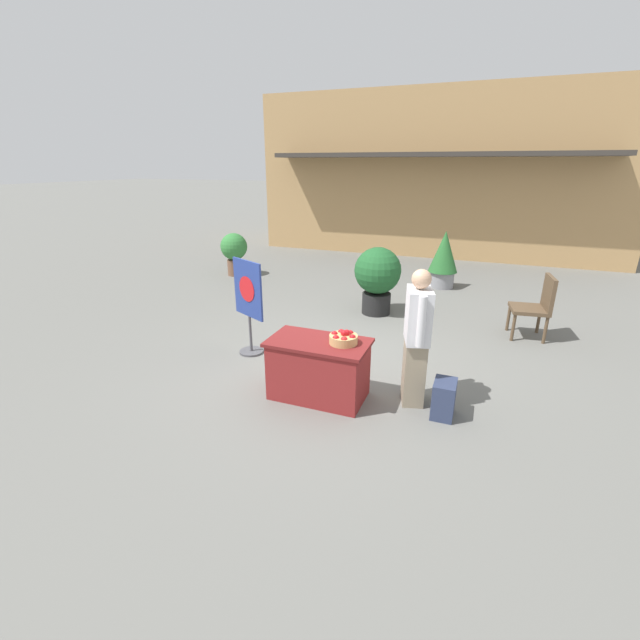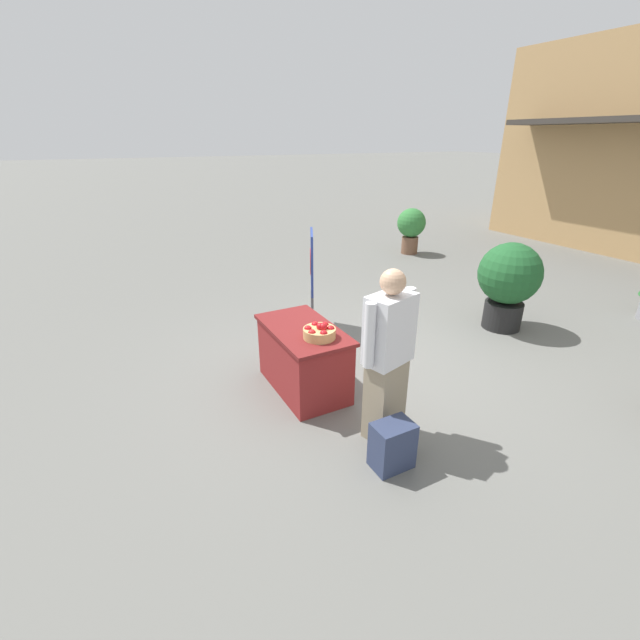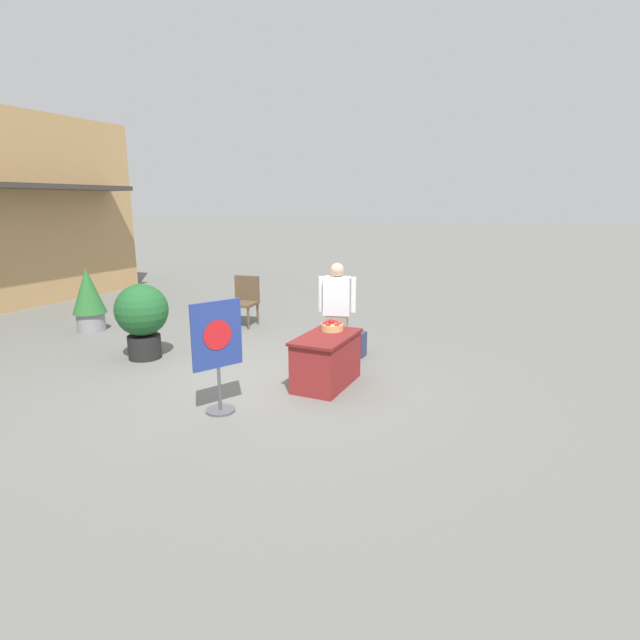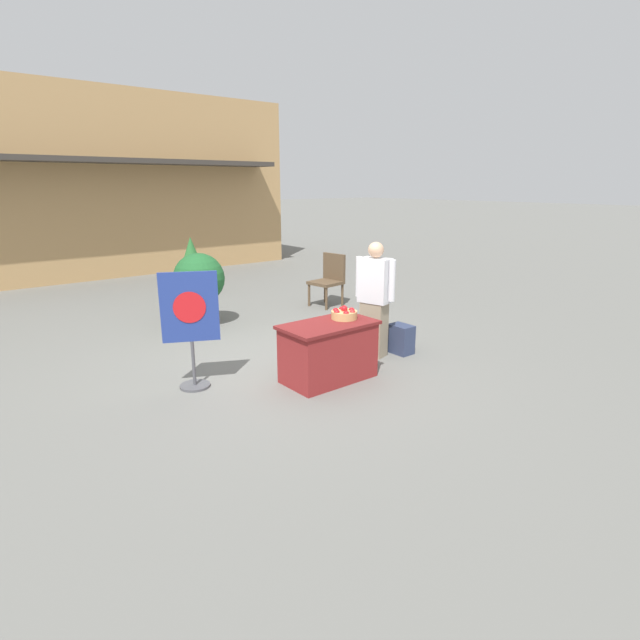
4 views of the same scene
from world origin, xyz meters
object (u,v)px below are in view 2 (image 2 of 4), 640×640
at_px(poster_board, 312,276).
at_px(potted_plant_far_left, 509,280).
at_px(potted_plant_near_left, 411,227).
at_px(apple_basket, 319,332).
at_px(display_table, 304,358).
at_px(backpack, 392,445).
at_px(person_visitor, 388,357).

distance_m(poster_board, potted_plant_far_left, 2.77).
bearing_deg(potted_plant_near_left, apple_basket, -46.92).
relative_size(display_table, apple_basket, 3.62).
height_order(backpack, potted_plant_far_left, potted_plant_far_left).
bearing_deg(backpack, poster_board, 166.19).
xyz_separation_m(person_visitor, potted_plant_near_left, (-5.27, 4.54, -0.18)).
height_order(display_table, person_visitor, person_visitor).
relative_size(person_visitor, potted_plant_near_left, 1.53).
xyz_separation_m(person_visitor, potted_plant_far_left, (-1.21, 2.97, -0.09)).
relative_size(person_visitor, potted_plant_far_left, 1.29).
height_order(poster_board, potted_plant_far_left, poster_board).
xyz_separation_m(apple_basket, person_visitor, (0.79, 0.25, 0.03)).
height_order(poster_board, potted_plant_near_left, poster_board).
bearing_deg(potted_plant_far_left, display_table, -87.81).
bearing_deg(poster_board, person_visitor, 104.26).
distance_m(display_table, poster_board, 1.69).
distance_m(apple_basket, potted_plant_far_left, 3.25).
xyz_separation_m(apple_basket, backpack, (1.17, 0.07, -0.58)).
bearing_deg(poster_board, potted_plant_far_left, 178.39).
xyz_separation_m(display_table, backpack, (1.46, 0.11, -0.16)).
bearing_deg(display_table, poster_board, 149.85).
bearing_deg(backpack, potted_plant_far_left, 116.65).
xyz_separation_m(display_table, potted_plant_near_left, (-4.19, 4.84, 0.27)).
xyz_separation_m(poster_board, potted_plant_near_left, (-2.78, 4.02, -0.16)).
bearing_deg(potted_plant_near_left, poster_board, -55.31).
bearing_deg(apple_basket, potted_plant_far_left, 97.34).
xyz_separation_m(display_table, poster_board, (-1.41, 0.82, 0.43)).
height_order(person_visitor, backpack, person_visitor).
bearing_deg(poster_board, backpack, 102.33).
bearing_deg(apple_basket, display_table, -171.71).
bearing_deg(backpack, person_visitor, 154.40).
bearing_deg(poster_board, apple_basket, 91.59).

